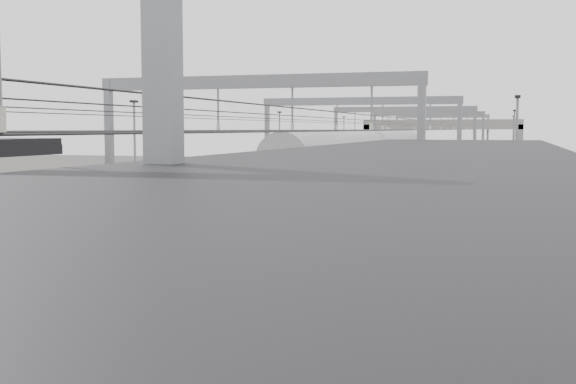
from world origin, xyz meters
The scene contains 12 objects.
platform_left centered at (-8.00, 45.00, 0.50)m, with size 4.00×120.00×1.00m, color black.
platform_right centered at (8.00, 45.00, 0.50)m, with size 4.00×120.00×1.00m, color black.
tracks centered at (0.00, 45.00, 0.05)m, with size 11.40×140.00×0.20m.
overhead_line centered at (0.00, 51.62, 6.14)m, with size 13.00×140.00×6.60m.
canopy_right centered at (8.03, 2.99, 5.09)m, with size 4.40×30.00×4.24m.
overbridge centered at (0.00, 100.00, 5.31)m, with size 22.00×2.20×6.90m.
wall_left centered at (-11.20, 45.00, 1.60)m, with size 0.30×120.00×3.20m, color gray.
wall_right centered at (11.20, 45.00, 1.60)m, with size 0.30×120.00×3.20m, color gray.
train centered at (-1.50, 50.93, 2.13)m, with size 2.75×50.08×4.34m.
signal_green centered at (-5.20, 65.20, 2.42)m, with size 0.32×0.32×3.48m.
signal_red_near centered at (3.20, 63.60, 2.42)m, with size 0.32×0.32×3.48m.
signal_red_far centered at (5.40, 75.42, 2.42)m, with size 0.32×0.32×3.48m.
Camera 1 is at (9.34, -3.99, 5.56)m, focal length 45.00 mm.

